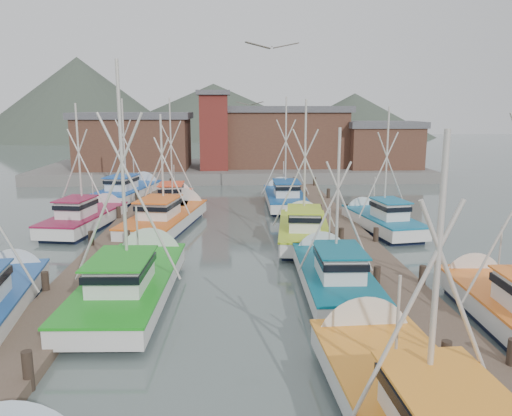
{
  "coord_description": "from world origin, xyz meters",
  "views": [
    {
      "loc": [
        -0.25,
        -22.16,
        7.86
      ],
      "look_at": [
        1.1,
        4.03,
        2.6
      ],
      "focal_mm": 35.0,
      "sensor_mm": 36.0,
      "label": 1
    }
  ],
  "objects_px": {
    "boat_1": "(411,407)",
    "boat_8": "(168,217)",
    "lookout_tower": "(214,130)",
    "boat_12": "(174,201)",
    "boat_4": "(133,281)"
  },
  "relations": [
    {
      "from": "boat_1",
      "to": "boat_8",
      "type": "relative_size",
      "value": 0.97
    },
    {
      "from": "lookout_tower",
      "to": "boat_1",
      "type": "xyz_separation_m",
      "value": [
        6.11,
        -44.37,
        -4.87
      ]
    },
    {
      "from": "lookout_tower",
      "to": "boat_8",
      "type": "relative_size",
      "value": 0.78
    },
    {
      "from": "lookout_tower",
      "to": "boat_1",
      "type": "bearing_deg",
      "value": -82.16
    },
    {
      "from": "boat_8",
      "to": "boat_12",
      "type": "height_order",
      "value": "boat_12"
    },
    {
      "from": "lookout_tower",
      "to": "boat_4",
      "type": "bearing_deg",
      "value": -93.96
    },
    {
      "from": "lookout_tower",
      "to": "boat_12",
      "type": "distance_m",
      "value": 17.02
    },
    {
      "from": "boat_4",
      "to": "boat_8",
      "type": "xyz_separation_m",
      "value": [
        -0.06,
        12.66,
        -0.01
      ]
    },
    {
      "from": "lookout_tower",
      "to": "boat_12",
      "type": "height_order",
      "value": "lookout_tower"
    },
    {
      "from": "lookout_tower",
      "to": "boat_8",
      "type": "distance_m",
      "value": 22.84
    },
    {
      "from": "boat_4",
      "to": "boat_8",
      "type": "bearing_deg",
      "value": 92.63
    },
    {
      "from": "boat_1",
      "to": "boat_4",
      "type": "relative_size",
      "value": 0.99
    },
    {
      "from": "lookout_tower",
      "to": "boat_4",
      "type": "height_order",
      "value": "lookout_tower"
    },
    {
      "from": "boat_4",
      "to": "boat_12",
      "type": "relative_size",
      "value": 1.14
    },
    {
      "from": "boat_4",
      "to": "boat_12",
      "type": "distance_m",
      "value": 18.76
    }
  ]
}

